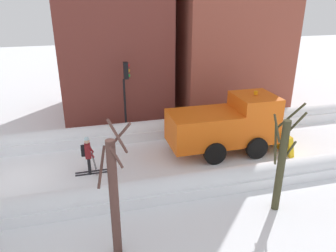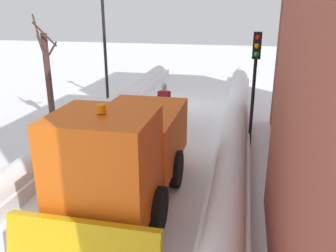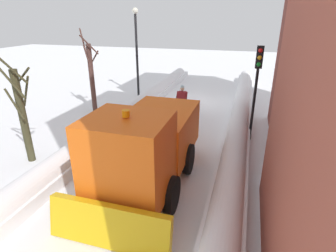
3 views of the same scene
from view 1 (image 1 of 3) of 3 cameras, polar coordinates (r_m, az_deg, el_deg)
ground_plane at (r=17.29m, az=10.50°, el=-4.54°), size 80.00×80.00×0.00m
snowbank_left at (r=19.57m, az=7.02°, el=0.29°), size 1.10×36.00×0.98m
snowbank_right at (r=14.85m, az=15.35°, el=-8.24°), size 1.10×36.00×0.90m
building_brick_mid at (r=23.80m, az=9.48°, el=20.73°), size 8.19×7.05×14.30m
plow_truck at (r=16.87m, az=10.33°, el=0.28°), size 3.20×5.98×3.12m
skier at (r=15.14m, az=-13.67°, el=-4.63°), size 0.62×1.80×1.81m
traffic_light_pole at (r=18.14m, az=-7.28°, el=7.00°), size 0.28×0.42×4.22m
bare_tree_near at (r=10.05m, az=-9.28°, el=-11.76°), size 1.07×1.06×4.72m
bare_tree_mid at (r=12.63m, az=19.00°, el=-5.97°), size 0.98×1.04×4.26m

